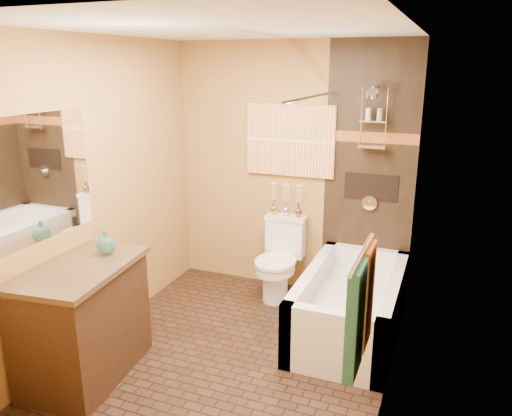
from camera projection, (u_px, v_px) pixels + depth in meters
The scene contains 23 objects.
floor at pixel (231, 358), 4.00m from camera, with size 3.00×3.00×0.00m, color black.
wall_left at pixel (95, 194), 4.08m from camera, with size 0.02×3.00×2.50m, color #A5733F.
wall_right at pixel (397, 228), 3.22m from camera, with size 0.02×3.00×2.50m, color #A5733F.
wall_back at pixel (291, 170), 4.99m from camera, with size 2.40×0.02×2.50m, color #A5733F.
wall_front at pixel (93, 293), 2.31m from camera, with size 2.40×0.02×2.50m, color #A5733F.
ceiling at pixel (225, 28), 3.30m from camera, with size 3.00×3.00×0.00m, color silver.
alcove_tile_back at pixel (369, 176), 4.70m from camera, with size 0.85×0.01×2.50m, color black.
alcove_tile_right at pixel (407, 200), 3.90m from camera, with size 0.01×1.50×2.50m, color black.
mosaic_band_back at pixel (371, 137), 4.59m from camera, with size 0.85×0.01×0.10m, color maroon.
mosaic_band_right at pixel (409, 153), 3.80m from camera, with size 0.01×1.50×0.10m, color maroon.
alcove_niche at pixel (371, 187), 4.72m from camera, with size 0.50×0.01×0.25m, color black.
shower_fixtures at pixel (373, 134), 4.48m from camera, with size 0.24×0.33×1.16m.
curtain_rod at pixel (312, 97), 3.96m from camera, with size 0.03×0.03×1.55m, color silver.
towel_bar at pixel (362, 253), 2.25m from camera, with size 0.02×0.02×0.55m, color silver.
towel_teal at pixel (355, 321), 2.20m from camera, with size 0.05×0.22×0.52m, color #1B5A5B.
towel_rust at pixel (365, 296), 2.44m from camera, with size 0.05×0.22×0.52m, color #93481A.
sunset_painting at pixel (290, 140), 4.89m from camera, with size 0.90×0.04×0.70m, color #C6742E.
vanity_mirror at pixel (39, 179), 3.48m from camera, with size 0.01×1.00×0.90m, color white.
bathtub at pixel (350, 310), 4.32m from camera, with size 0.80×1.50×0.55m.
toilet at pixel (280, 259), 4.97m from camera, with size 0.41×0.60×0.80m.
vanity at pixel (84, 321), 3.68m from camera, with size 0.72×1.06×0.89m.
teal_bottle at pixel (106, 242), 3.75m from camera, with size 0.14×0.14×0.23m, color #256F60, non-canonical shape.
bud_vases at pixel (286, 199), 4.97m from camera, with size 0.32×0.07×0.32m.
Camera 1 is at (1.48, -3.18, 2.27)m, focal length 35.00 mm.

